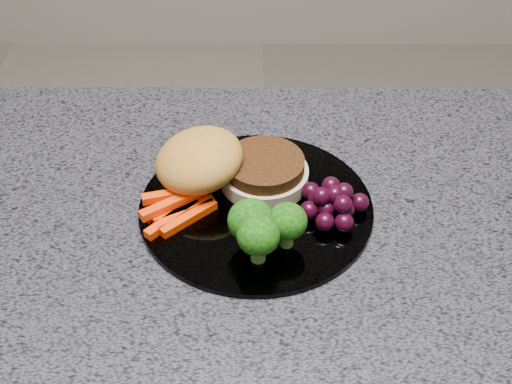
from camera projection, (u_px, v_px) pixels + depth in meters
countertop at (268, 257)px, 0.77m from camera, size 1.20×0.60×0.04m
plate at (256, 207)px, 0.79m from camera, size 0.26×0.26×0.01m
burger at (223, 167)px, 0.80m from camera, size 0.19×0.12×0.06m
carrot_sticks at (177, 208)px, 0.78m from camera, size 0.08×0.08×0.02m
broccoli at (263, 226)px, 0.72m from camera, size 0.08×0.07×0.06m
grape_bunch at (332, 203)px, 0.77m from camera, size 0.08×0.07×0.04m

